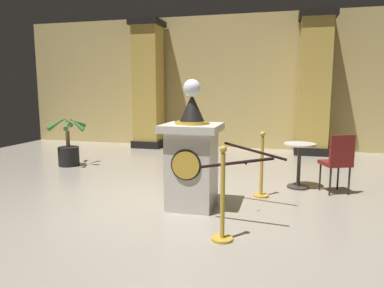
{
  "coord_description": "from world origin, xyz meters",
  "views": [
    {
      "loc": [
        1.55,
        -4.9,
        1.66
      ],
      "look_at": [
        0.32,
        -0.15,
        0.91
      ],
      "focal_mm": 33.51,
      "sensor_mm": 36.0,
      "label": 1
    }
  ],
  "objects_px": {
    "pedestal_clock": "(192,158)",
    "cafe_table": "(299,160)",
    "cafe_chair_red": "(338,159)",
    "stanchion_near": "(222,208)",
    "potted_palm_left": "(68,148)",
    "stanchion_far": "(261,174)"
  },
  "relations": [
    {
      "from": "pedestal_clock",
      "to": "potted_palm_left",
      "type": "relative_size",
      "value": 1.61
    },
    {
      "from": "stanchion_far",
      "to": "potted_palm_left",
      "type": "bearing_deg",
      "value": 163.22
    },
    {
      "from": "pedestal_clock",
      "to": "cafe_chair_red",
      "type": "height_order",
      "value": "pedestal_clock"
    },
    {
      "from": "cafe_table",
      "to": "stanchion_near",
      "type": "bearing_deg",
      "value": -109.9
    },
    {
      "from": "stanchion_near",
      "to": "cafe_table",
      "type": "distance_m",
      "value": 2.61
    },
    {
      "from": "pedestal_clock",
      "to": "stanchion_far",
      "type": "xyz_separation_m",
      "value": [
        0.92,
        0.76,
        -0.36
      ]
    },
    {
      "from": "pedestal_clock",
      "to": "stanchion_far",
      "type": "bearing_deg",
      "value": 39.52
    },
    {
      "from": "pedestal_clock",
      "to": "cafe_table",
      "type": "bearing_deg",
      "value": 43.74
    },
    {
      "from": "cafe_table",
      "to": "cafe_chair_red",
      "type": "distance_m",
      "value": 0.63
    },
    {
      "from": "stanchion_far",
      "to": "cafe_table",
      "type": "xyz_separation_m",
      "value": [
        0.58,
        0.68,
        0.13
      ]
    },
    {
      "from": "stanchion_near",
      "to": "potted_palm_left",
      "type": "distance_m",
      "value": 4.97
    },
    {
      "from": "stanchion_near",
      "to": "potted_palm_left",
      "type": "relative_size",
      "value": 0.96
    },
    {
      "from": "cafe_table",
      "to": "cafe_chair_red",
      "type": "height_order",
      "value": "cafe_chair_red"
    },
    {
      "from": "cafe_chair_red",
      "to": "potted_palm_left",
      "type": "bearing_deg",
      "value": 171.36
    },
    {
      "from": "potted_palm_left",
      "to": "cafe_chair_red",
      "type": "height_order",
      "value": "potted_palm_left"
    },
    {
      "from": "pedestal_clock",
      "to": "cafe_table",
      "type": "relative_size",
      "value": 2.35
    },
    {
      "from": "stanchion_far",
      "to": "cafe_chair_red",
      "type": "xyz_separation_m",
      "value": [
        1.16,
        0.46,
        0.22
      ]
    },
    {
      "from": "stanchion_far",
      "to": "potted_palm_left",
      "type": "distance_m",
      "value": 4.42
    },
    {
      "from": "stanchion_near",
      "to": "stanchion_far",
      "type": "relative_size",
      "value": 1.04
    },
    {
      "from": "stanchion_near",
      "to": "potted_palm_left",
      "type": "xyz_separation_m",
      "value": [
        -3.92,
        3.05,
        0.01
      ]
    },
    {
      "from": "pedestal_clock",
      "to": "stanchion_near",
      "type": "bearing_deg",
      "value": -59.09
    },
    {
      "from": "pedestal_clock",
      "to": "cafe_chair_red",
      "type": "distance_m",
      "value": 2.41
    }
  ]
}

